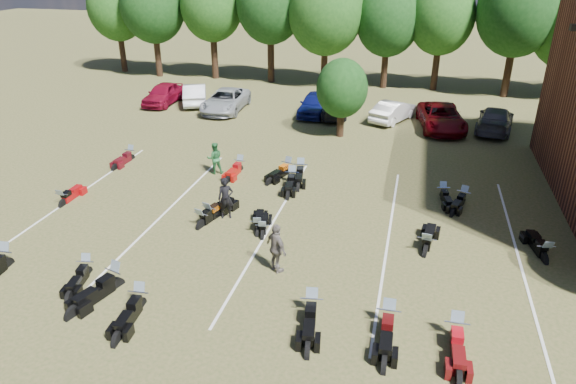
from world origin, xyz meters
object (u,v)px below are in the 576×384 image
(motorcycle_3, at_px, (141,307))
(person_grey, at_px, (277,248))
(motorcycle_0, at_px, (7,267))
(motorcycle_7, at_px, (63,205))
(person_black, at_px, (226,198))
(person_green, at_px, (215,158))
(motorcycle_14, at_px, (131,160))
(car_0, at_px, (163,94))
(car_4, at_px, (315,104))

(motorcycle_3, bearing_deg, person_grey, 35.14)
(motorcycle_0, xyz_separation_m, motorcycle_7, (-1.22, 5.03, 0.00))
(motorcycle_3, relative_size, motorcycle_7, 1.11)
(person_black, relative_size, person_green, 1.10)
(motorcycle_0, bearing_deg, motorcycle_7, 98.65)
(motorcycle_7, bearing_deg, person_black, -175.80)
(motorcycle_0, distance_m, motorcycle_14, 11.11)
(car_0, relative_size, car_4, 1.00)
(person_black, bearing_deg, motorcycle_14, 123.40)
(person_grey, bearing_deg, car_4, -41.87)
(motorcycle_3, xyz_separation_m, motorcycle_7, (-7.30, 5.98, 0.00))
(person_green, bearing_deg, person_black, 88.93)
(person_black, distance_m, motorcycle_7, 7.91)
(car_4, xyz_separation_m, person_black, (-0.58, -16.56, 0.14))
(person_grey, relative_size, motorcycle_14, 0.92)
(car_4, distance_m, person_grey, 20.29)
(person_green, height_order, motorcycle_0, person_green)
(motorcycle_7, bearing_deg, car_4, -117.30)
(person_green, height_order, motorcycle_3, person_green)
(person_green, height_order, motorcycle_14, person_green)
(person_grey, bearing_deg, motorcycle_14, 1.90)
(motorcycle_0, distance_m, motorcycle_3, 6.15)
(person_black, distance_m, person_green, 5.17)
(motorcycle_0, bearing_deg, person_green, 62.85)
(person_green, distance_m, motorcycle_0, 11.27)
(motorcycle_14, bearing_deg, person_green, -3.06)
(car_0, xyz_separation_m, motorcycle_0, (4.72, -22.29, -0.80))
(person_grey, distance_m, motorcycle_7, 11.50)
(motorcycle_14, bearing_deg, motorcycle_0, -80.34)
(car_0, height_order, car_4, car_0)
(person_black, bearing_deg, person_grey, -69.57)
(person_green, height_order, motorcycle_7, person_green)
(motorcycle_14, bearing_deg, person_black, -30.35)
(person_black, bearing_deg, person_green, 94.57)
(car_4, relative_size, person_grey, 2.40)
(person_black, relative_size, person_grey, 0.96)
(motorcycle_7, xyz_separation_m, motorcycle_14, (0.07, 6.02, 0.00))
(person_black, bearing_deg, car_0, 101.99)
(car_0, xyz_separation_m, person_black, (11.32, -16.49, 0.14))
(motorcycle_14, bearing_deg, car_0, 111.41)
(person_green, distance_m, motorcycle_14, 5.50)
(car_4, bearing_deg, motorcycle_14, -125.25)
(car_0, distance_m, motorcycle_3, 25.64)
(car_4, relative_size, person_black, 2.49)
(motorcycle_0, height_order, motorcycle_3, motorcycle_0)
(motorcycle_0, xyz_separation_m, motorcycle_3, (6.08, -0.94, 0.00))
(person_green, bearing_deg, motorcycle_3, 71.04)
(car_4, xyz_separation_m, motorcycle_0, (-7.18, -22.37, -0.80))
(car_4, bearing_deg, person_black, -90.92)
(motorcycle_3, bearing_deg, motorcycle_0, 166.30)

